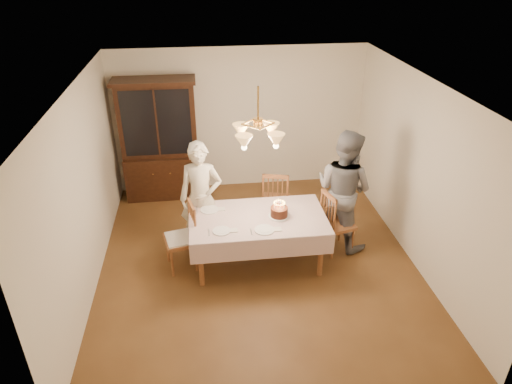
{
  "coord_description": "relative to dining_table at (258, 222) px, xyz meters",
  "views": [
    {
      "loc": [
        -0.71,
        -5.35,
        4.09
      ],
      "look_at": [
        0.0,
        0.2,
        1.05
      ],
      "focal_mm": 32.0,
      "sensor_mm": 36.0,
      "label": 1
    }
  ],
  "objects": [
    {
      "name": "china_hutch",
      "position": [
        -1.44,
        2.25,
        0.36
      ],
      "size": [
        1.38,
        0.54,
        2.16
      ],
      "color": "black",
      "rests_on": "ground"
    },
    {
      "name": "place_setting_near_right",
      "position": [
        0.06,
        -0.34,
        0.08
      ],
      "size": [
        0.41,
        0.27,
        0.02
      ],
      "color": "white",
      "rests_on": "dining_table"
    },
    {
      "name": "chair_left_end",
      "position": [
        -1.08,
        0.03,
        -0.23
      ],
      "size": [
        0.51,
        0.52,
        1.0
      ],
      "color": "brown",
      "rests_on": "ground"
    },
    {
      "name": "adult_in_grey",
      "position": [
        1.32,
        0.36,
        0.24
      ],
      "size": [
        1.11,
        1.13,
        1.84
      ],
      "primitive_type": "imported",
      "rotation": [
        0.0,
        0.0,
        2.28
      ],
      "color": "slate",
      "rests_on": "ground"
    },
    {
      "name": "ground",
      "position": [
        0.0,
        0.0,
        -0.68
      ],
      "size": [
        5.0,
        5.0,
        0.0
      ],
      "primitive_type": "plane",
      "color": "#563518",
      "rests_on": "ground"
    },
    {
      "name": "elderly_woman",
      "position": [
        -0.77,
        0.48,
        0.17
      ],
      "size": [
        0.67,
        0.48,
        1.71
      ],
      "primitive_type": "imported",
      "rotation": [
        0.0,
        0.0,
        -0.12
      ],
      "color": "beige",
      "rests_on": "ground"
    },
    {
      "name": "chair_far_side",
      "position": [
        0.42,
        0.97,
        -0.24
      ],
      "size": [
        0.53,
        0.52,
        1.0
      ],
      "color": "brown",
      "rests_on": "ground"
    },
    {
      "name": "dining_table",
      "position": [
        0.0,
        0.0,
        0.0
      ],
      "size": [
        1.9,
        1.1,
        0.76
      ],
      "color": "brown",
      "rests_on": "ground"
    },
    {
      "name": "birthday_cake",
      "position": [
        0.3,
        -0.02,
        0.15
      ],
      "size": [
        0.3,
        0.3,
        0.23
      ],
      "color": "white",
      "rests_on": "dining_table"
    },
    {
      "name": "chandelier",
      "position": [
        -0.0,
        -0.0,
        1.29
      ],
      "size": [
        0.62,
        0.62,
        0.73
      ],
      "color": "#BF8C3F",
      "rests_on": "ground"
    },
    {
      "name": "room_shell",
      "position": [
        0.0,
        0.0,
        0.9
      ],
      "size": [
        5.0,
        5.0,
        5.0
      ],
      "color": "white",
      "rests_on": "ground"
    },
    {
      "name": "place_setting_near_left",
      "position": [
        -0.51,
        -0.29,
        0.08
      ],
      "size": [
        0.39,
        0.24,
        0.02
      ],
      "color": "white",
      "rests_on": "dining_table"
    },
    {
      "name": "chair_right_end",
      "position": [
        1.2,
        0.15,
        -0.24
      ],
      "size": [
        0.52,
        0.53,
        1.0
      ],
      "color": "brown",
      "rests_on": "ground"
    },
    {
      "name": "place_setting_far_left",
      "position": [
        -0.65,
        0.28,
        0.08
      ],
      "size": [
        0.41,
        0.26,
        0.02
      ],
      "color": "white",
      "rests_on": "dining_table"
    }
  ]
}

